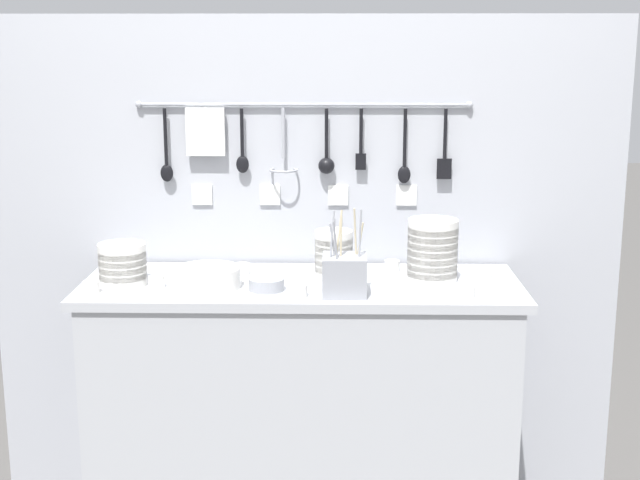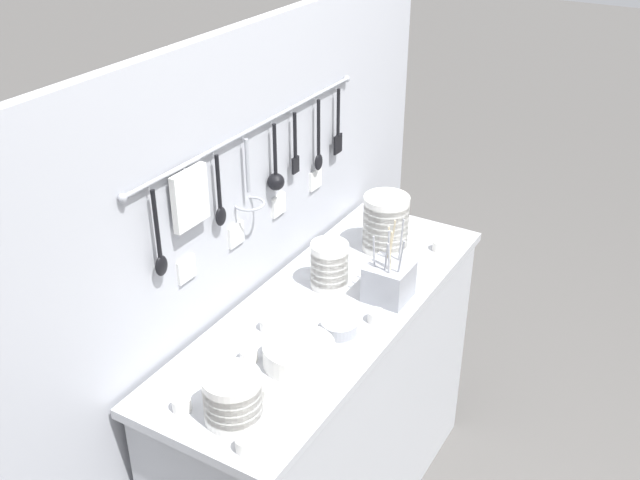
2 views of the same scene
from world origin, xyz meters
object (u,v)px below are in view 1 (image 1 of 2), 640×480
bowl_stack_nested_right (123,264)px  cup_edge_near (484,273)px  cup_front_left (467,291)px  cup_by_caddy (91,287)px  cup_centre (242,269)px  plate_stack (208,277)px  cup_beside_plates (156,282)px  cutlery_caddy (344,274)px  steel_mixing_bowl (267,284)px  bowl_stack_wide_centre (334,254)px  cup_front_right (392,266)px  bowl_stack_tall_left (432,251)px  cup_mid_row (195,271)px  cup_back_left (119,269)px  cup_edge_far (298,290)px

bowl_stack_nested_right → cup_edge_near: (1.17, 0.10, -0.05)m
cup_edge_near → cup_front_left: same height
cup_by_caddy → cup_centre: 0.50m
plate_stack → cup_beside_plates: 0.16m
bowl_stack_nested_right → plate_stack: 0.28m
cutlery_caddy → cup_centre: cutlery_caddy is taller
cup_edge_near → cup_front_left: bearing=-111.5°
cup_beside_plates → bowl_stack_nested_right: bearing=165.4°
steel_mixing_bowl → cup_centre: bearing=116.9°
bowl_stack_wide_centre → cup_front_right: (0.20, 0.09, -0.06)m
cup_beside_plates → plate_stack: bearing=1.3°
bowl_stack_tall_left → cup_beside_plates: size_ratio=4.06×
cup_edge_near → cup_beside_plates: (-1.06, -0.13, 0.00)m
bowl_stack_nested_right → cup_front_right: size_ratio=2.98×
bowl_stack_wide_centre → plate_stack: (-0.40, -0.13, -0.05)m
cup_front_left → cup_mid_row: bearing=165.5°
cup_by_caddy → cup_front_right: same height
bowl_stack_nested_right → steel_mixing_bowl: (0.46, -0.05, -0.05)m
cup_back_left → cutlery_caddy: bearing=-17.1°
cup_centre → cup_mid_row: bearing=-166.5°
cup_front_left → cup_edge_far: bearing=-179.7°
bowl_stack_wide_centre → cup_beside_plates: size_ratio=3.12×
bowl_stack_nested_right → cup_by_caddy: bearing=-129.9°
cup_edge_far → cup_beside_plates: size_ratio=1.00×
bowl_stack_nested_right → cup_front_left: size_ratio=2.98×
cup_edge_near → cup_back_left: (-1.21, 0.03, 0.00)m
bowl_stack_wide_centre → cup_edge_far: (-0.11, -0.23, -0.06)m
plate_stack → cup_front_right: size_ratio=4.03×
bowl_stack_wide_centre → bowl_stack_nested_right: 0.68m
cup_edge_far → cup_back_left: size_ratio=1.00×
cup_by_caddy → cup_edge_near: same height
cup_by_caddy → cup_beside_plates: 0.20m
bowl_stack_wide_centre → cup_by_caddy: bearing=-165.3°
cup_by_caddy → cup_centre: size_ratio=1.00×
cup_back_left → cup_front_left: bearing=-12.7°
cup_edge_far → cup_centre: same height
plate_stack → cutlery_caddy: 0.44m
cup_beside_plates → cup_by_caddy: bearing=-161.4°
cup_edge_far → cup_back_left: (-0.61, 0.26, 0.00)m
steel_mixing_bowl → cup_mid_row: (-0.25, 0.16, -0.00)m
cup_mid_row → cup_edge_near: size_ratio=1.00×
bowl_stack_tall_left → cup_front_left: size_ratio=4.06×
cup_mid_row → plate_stack: bearing=-64.5°
cup_mid_row → cup_by_caddy: 0.35m
bowl_stack_wide_centre → cup_back_left: (-0.72, 0.03, -0.06)m
cup_front_left → cup_front_right: (-0.21, 0.31, 0.00)m
cup_edge_near → cup_front_right: (-0.30, 0.09, 0.00)m
cup_edge_far → cup_edge_near: bearing=20.5°
bowl_stack_nested_right → bowl_stack_tall_left: 1.00m
steel_mixing_bowl → cup_back_left: size_ratio=2.19×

